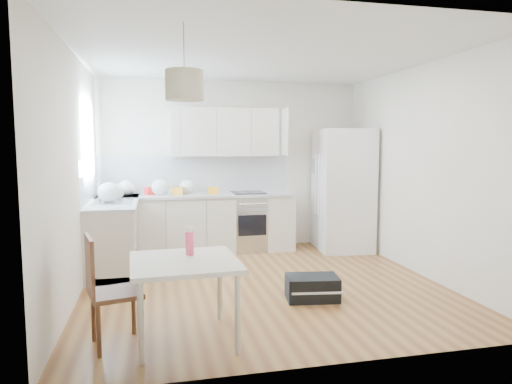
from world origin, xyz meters
TOP-DOWN VIEW (x-y plane):
  - floor at (0.00, 0.00)m, footprint 4.20×4.20m
  - ceiling at (0.00, 0.00)m, footprint 4.20×4.20m
  - wall_back at (0.00, 2.10)m, footprint 4.20×0.00m
  - wall_left at (-2.10, 0.00)m, footprint 0.00×4.20m
  - wall_right at (2.10, 0.00)m, footprint 0.00×4.20m
  - window_glassblock at (-2.09, 1.15)m, footprint 0.02×1.00m
  - cabinets_back at (-0.60, 1.80)m, footprint 3.00×0.60m
  - cabinets_left at (-1.80, 1.20)m, footprint 0.60×1.80m
  - counter_back at (-0.60, 1.80)m, footprint 3.02×0.64m
  - counter_left at (-1.80, 1.20)m, footprint 0.64×1.82m
  - backsplash_back at (-0.60, 2.09)m, footprint 3.00×0.01m
  - backsplash_left at (-2.09, 1.20)m, footprint 0.01×1.80m
  - upper_cabinets at (-0.15, 1.94)m, footprint 1.70×0.32m
  - range_oven at (0.20, 1.80)m, footprint 0.50×0.61m
  - sink at (-1.80, 1.15)m, footprint 0.50×0.80m
  - refrigerator at (1.71, 1.55)m, footprint 1.00×1.04m
  - dining_table at (-1.02, -1.40)m, footprint 0.94×0.94m
  - dining_chair at (-1.59, -1.38)m, footprint 0.48×0.48m
  - drink_bottle at (-0.96, -1.22)m, footprint 0.09×0.09m
  - gym_bag at (0.40, -0.66)m, footprint 0.61×0.44m
  - pendant_lamp at (-0.99, -1.30)m, footprint 0.33×0.33m
  - grocery_bag_a at (-1.66, 1.82)m, footprint 0.25×0.22m
  - grocery_bag_b at (-1.16, 1.76)m, footprint 0.27×0.23m
  - grocery_bag_c at (-0.75, 1.88)m, footprint 0.24×0.21m
  - grocery_bag_d at (-1.78, 1.37)m, footprint 0.24×0.20m
  - grocery_bag_e at (-1.84, 1.05)m, footprint 0.29×0.25m
  - snack_orange at (-0.36, 1.77)m, footprint 0.17×0.12m
  - snack_yellow at (-0.90, 1.76)m, footprint 0.19×0.15m
  - snack_red at (-1.31, 1.90)m, footprint 0.19×0.17m

SIDE VIEW (x-z plane):
  - floor at x=0.00m, z-range 0.00..0.00m
  - gym_bag at x=0.40m, z-range 0.00..0.26m
  - cabinets_back at x=-0.60m, z-range 0.00..0.88m
  - cabinets_left at x=-1.80m, z-range 0.00..0.88m
  - range_oven at x=0.20m, z-range 0.00..0.88m
  - dining_chair at x=-1.59m, z-range 0.00..0.95m
  - dining_table at x=-1.02m, z-range 0.28..0.98m
  - drink_bottle at x=-0.96m, z-range 0.71..0.96m
  - counter_back at x=-0.60m, z-range 0.88..0.92m
  - counter_left at x=-1.80m, z-range 0.88..0.92m
  - sink at x=-1.80m, z-range 0.84..0.99m
  - refrigerator at x=1.71m, z-range 0.00..1.92m
  - snack_orange at x=-0.36m, z-range 0.92..1.03m
  - snack_red at x=-1.31m, z-range 0.92..1.03m
  - snack_yellow at x=-0.90m, z-range 0.92..1.03m
  - grocery_bag_d at x=-1.78m, z-range 0.92..1.14m
  - grocery_bag_c at x=-0.75m, z-range 0.92..1.14m
  - grocery_bag_a at x=-1.66m, z-range 0.92..1.15m
  - grocery_bag_b at x=-1.16m, z-range 0.92..1.17m
  - grocery_bag_e at x=-1.84m, z-range 0.92..1.18m
  - backsplash_back at x=-0.60m, z-range 0.92..1.50m
  - backsplash_left at x=-2.09m, z-range 0.92..1.50m
  - wall_back at x=0.00m, z-range -0.75..3.45m
  - wall_left at x=-2.10m, z-range -0.75..3.45m
  - wall_right at x=2.10m, z-range -0.75..3.45m
  - window_glassblock at x=-2.09m, z-range 1.25..2.25m
  - upper_cabinets at x=-0.15m, z-range 1.50..2.25m
  - pendant_lamp at x=-0.99m, z-range 2.05..2.31m
  - ceiling at x=0.00m, z-range 2.70..2.70m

